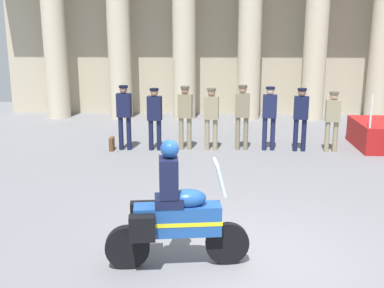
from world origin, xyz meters
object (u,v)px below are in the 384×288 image
at_px(officer_in_row_6, 301,114).
at_px(briefcase_on_ground, 112,144).
at_px(officer_in_row_2, 185,112).
at_px(officer_in_row_5, 269,113).
at_px(officer_in_row_4, 242,112).
at_px(motorcycle_with_rider, 173,215).
at_px(officer_in_row_1, 155,114).
at_px(officer_in_row_3, 211,114).
at_px(officer_in_row_0, 124,112).
at_px(officer_in_row_7, 333,117).

xyz_separation_m(officer_in_row_6, briefcase_on_ground, (-5.12, -0.09, -0.84)).
distance_m(officer_in_row_2, officer_in_row_5, 2.29).
xyz_separation_m(officer_in_row_4, motorcycle_with_rider, (-1.43, -6.61, -0.26)).
xyz_separation_m(officer_in_row_1, officer_in_row_3, (1.53, 0.06, 0.00)).
bearing_deg(officer_in_row_2, officer_in_row_4, -172.67).
height_order(officer_in_row_1, officer_in_row_4, officer_in_row_4).
bearing_deg(officer_in_row_1, officer_in_row_0, 6.25).
relative_size(officer_in_row_7, motorcycle_with_rider, 0.78).
bearing_deg(briefcase_on_ground, officer_in_row_7, 0.46).
height_order(officer_in_row_3, officer_in_row_6, officer_in_row_6).
bearing_deg(officer_in_row_5, motorcycle_with_rider, 78.91).
distance_m(officer_in_row_4, officer_in_row_5, 0.73).
xyz_separation_m(officer_in_row_3, officer_in_row_4, (0.84, 0.05, 0.05)).
bearing_deg(officer_in_row_0, officer_in_row_7, -173.27).
height_order(officer_in_row_1, officer_in_row_3, officer_in_row_3).
height_order(officer_in_row_3, motorcycle_with_rider, motorcycle_with_rider).
height_order(officer_in_row_1, officer_in_row_7, officer_in_row_1).
xyz_separation_m(officer_in_row_2, officer_in_row_5, (2.29, -0.01, -0.00)).
bearing_deg(officer_in_row_4, briefcase_on_ground, 10.00).
bearing_deg(officer_in_row_7, officer_in_row_4, 3.85).
xyz_separation_m(officer_in_row_1, officer_in_row_6, (3.94, 0.03, 0.01)).
relative_size(officer_in_row_0, motorcycle_with_rider, 0.85).
height_order(officer_in_row_0, officer_in_row_5, officer_in_row_0).
xyz_separation_m(officer_in_row_4, officer_in_row_5, (0.73, -0.02, -0.02)).
bearing_deg(officer_in_row_2, officer_in_row_3, -176.49).
distance_m(officer_in_row_1, officer_in_row_7, 4.78).
relative_size(officer_in_row_2, briefcase_on_ground, 4.86).
height_order(officer_in_row_4, briefcase_on_ground, officer_in_row_4).
bearing_deg(officer_in_row_4, officer_in_row_1, 9.82).
distance_m(officer_in_row_3, officer_in_row_5, 1.57).
bearing_deg(officer_in_row_5, officer_in_row_1, 8.87).
relative_size(officer_in_row_1, briefcase_on_ground, 4.73).
bearing_deg(officer_in_row_5, officer_in_row_3, 8.33).
distance_m(officer_in_row_0, officer_in_row_4, 3.20).
relative_size(officer_in_row_4, officer_in_row_7, 1.09).
relative_size(officer_in_row_6, briefcase_on_ground, 4.77).
height_order(officer_in_row_2, motorcycle_with_rider, motorcycle_with_rider).
bearing_deg(officer_in_row_7, officer_in_row_6, 3.85).
relative_size(officer_in_row_6, motorcycle_with_rider, 0.82).
bearing_deg(officer_in_row_3, officer_in_row_2, 3.51).
xyz_separation_m(officer_in_row_1, briefcase_on_ground, (-1.19, -0.07, -0.82)).
bearing_deg(motorcycle_with_rider, officer_in_row_1, 91.76).
bearing_deg(officer_in_row_7, officer_in_row_2, 5.21).
bearing_deg(officer_in_row_7, officer_in_row_5, 3.01).
bearing_deg(officer_in_row_3, officer_in_row_4, -169.43).
height_order(officer_in_row_1, officer_in_row_6, officer_in_row_6).
xyz_separation_m(officer_in_row_2, officer_in_row_6, (3.12, -0.08, -0.02)).
height_order(officer_in_row_2, briefcase_on_ground, officer_in_row_2).
height_order(officer_in_row_6, officer_in_row_7, officer_in_row_6).
distance_m(officer_in_row_2, officer_in_row_3, 0.71).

